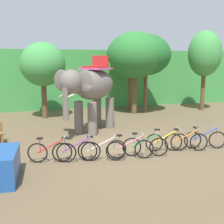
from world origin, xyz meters
name	(u,v)px	position (x,y,z in m)	size (l,w,h in m)	color
ground_plane	(120,147)	(0.00, 0.00, 0.00)	(80.00, 80.00, 0.00)	brown
foliage_hedge	(69,78)	(0.00, 12.98, 2.16)	(36.00, 6.00, 4.32)	#3D8E42
tree_far_left	(43,65)	(-2.50, 7.15, 3.29)	(2.71, 2.71, 4.63)	brown
tree_far_right	(135,55)	(3.38, 6.93, 3.87)	(3.51, 3.51, 5.41)	brown
tree_left	(130,54)	(3.53, 8.33, 4.00)	(3.17, 3.17, 5.33)	brown
tree_center	(146,55)	(4.28, 7.19, 3.90)	(3.32, 3.32, 5.29)	brown
tree_center_left	(205,54)	(8.60, 6.81, 3.98)	(2.32, 2.32, 5.60)	brown
elephant	(91,88)	(-0.53, 2.83, 2.20)	(3.66, 3.69, 3.78)	#665E56
bike_red	(52,152)	(-2.87, -1.04, 0.39)	(1.66, 0.64, 0.92)	black
bike_purple	(76,151)	(-2.03, -1.21, 0.39)	(1.69, 0.53, 0.92)	black
bike_white	(101,150)	(-1.16, -1.37, 0.39)	(1.64, 0.68, 0.92)	black
bike_pink	(130,148)	(-0.11, -1.47, 0.39)	(1.66, 0.63, 0.92)	black
bike_green	(145,146)	(0.52, -1.39, 0.39)	(1.64, 0.67, 0.92)	black
bike_yellow	(167,142)	(1.58, -1.07, 0.39)	(1.68, 0.57, 0.92)	black
bike_orange	(186,141)	(2.32, -1.26, 0.39)	(1.64, 0.67, 0.92)	black
bike_blue	(205,139)	(3.22, -1.21, 0.39)	(1.65, 0.65, 0.92)	black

